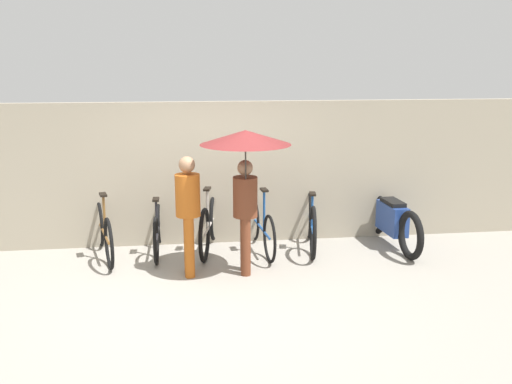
% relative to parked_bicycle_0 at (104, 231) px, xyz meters
% --- Properties ---
extents(ground_plane, '(30.00, 30.00, 0.00)m').
position_rel_parked_bicycle_0_xyz_m(ground_plane, '(1.52, -1.58, -0.38)').
color(ground_plane, gray).
extents(back_wall, '(12.28, 0.12, 2.18)m').
position_rel_parked_bicycle_0_xyz_m(back_wall, '(1.52, 0.49, 0.71)').
color(back_wall, gray).
rests_on(back_wall, ground).
extents(parked_bicycle_0, '(0.59, 1.74, 0.99)m').
position_rel_parked_bicycle_0_xyz_m(parked_bicycle_0, '(0.00, 0.00, 0.00)').
color(parked_bicycle_0, black).
rests_on(parked_bicycle_0, ground).
extents(parked_bicycle_1, '(0.44, 1.66, 0.97)m').
position_rel_parked_bicycle_0_xyz_m(parked_bicycle_1, '(0.76, 0.08, -0.02)').
color(parked_bicycle_1, black).
rests_on(parked_bicycle_1, ground).
extents(parked_bicycle_2, '(0.52, 1.76, 1.05)m').
position_rel_parked_bicycle_0_xyz_m(parked_bicycle_2, '(1.52, 0.10, 0.02)').
color(parked_bicycle_2, black).
rests_on(parked_bicycle_2, ground).
extents(parked_bicycle_3, '(0.44, 1.75, 0.98)m').
position_rel_parked_bicycle_0_xyz_m(parked_bicycle_3, '(2.28, 0.00, -0.01)').
color(parked_bicycle_3, black).
rests_on(parked_bicycle_3, ground).
extents(parked_bicycle_4, '(0.48, 1.75, 1.03)m').
position_rel_parked_bicycle_0_xyz_m(parked_bicycle_4, '(3.04, 0.02, 0.02)').
color(parked_bicycle_4, black).
rests_on(parked_bicycle_4, ground).
extents(pedestrian_leading, '(0.32, 0.32, 1.59)m').
position_rel_parked_bicycle_0_xyz_m(pedestrian_leading, '(1.20, -0.89, 0.55)').
color(pedestrian_leading, '#B25619').
rests_on(pedestrian_leading, ground).
extents(pedestrian_center, '(1.15, 1.15, 1.93)m').
position_rel_parked_bicycle_0_xyz_m(pedestrian_center, '(1.94, -1.01, 1.20)').
color(pedestrian_center, brown).
rests_on(pedestrian_center, ground).
extents(motorcycle, '(0.58, 1.97, 0.92)m').
position_rel_parked_bicycle_0_xyz_m(motorcycle, '(4.29, -0.04, 0.02)').
color(motorcycle, black).
rests_on(motorcycle, ground).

